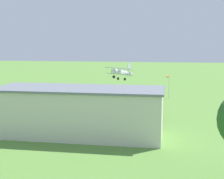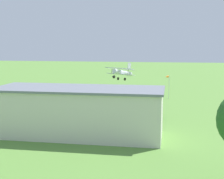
# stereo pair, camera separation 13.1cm
# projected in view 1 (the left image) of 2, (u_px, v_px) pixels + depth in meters

# --- Properties ---
(ground_plane) EXTENTS (400.00, 400.00, 0.00)m
(ground_plane) POSITION_uv_depth(u_px,v_px,m) (117.00, 104.00, 82.15)
(ground_plane) COLOR #568438
(hangar) EXTENTS (27.50, 11.03, 7.78)m
(hangar) POSITION_uv_depth(u_px,v_px,m) (79.00, 111.00, 53.34)
(hangar) COLOR beige
(hangar) RESTS_ON ground_plane
(biplane) EXTENTS (7.22, 7.03, 3.94)m
(biplane) POSITION_uv_depth(u_px,v_px,m) (122.00, 72.00, 73.96)
(biplane) COLOR silver
(car_green) EXTENTS (2.37, 4.12, 1.49)m
(car_green) POSITION_uv_depth(u_px,v_px,m) (156.00, 116.00, 64.75)
(car_green) COLOR #1E6B38
(car_green) RESTS_ON ground_plane
(car_yellow) EXTENTS (2.35, 4.31, 1.76)m
(car_yellow) POSITION_uv_depth(u_px,v_px,m) (28.00, 112.00, 67.51)
(car_yellow) COLOR gold
(car_yellow) RESTS_ON ground_plane
(car_black) EXTENTS (2.15, 4.33, 1.67)m
(car_black) POSITION_uv_depth(u_px,v_px,m) (4.00, 109.00, 70.50)
(car_black) COLOR black
(car_black) RESTS_ON ground_plane
(person_watching_takeoff) EXTENTS (0.38, 0.38, 1.65)m
(person_watching_takeoff) POSITION_uv_depth(u_px,v_px,m) (46.00, 108.00, 72.42)
(person_watching_takeoff) COLOR beige
(person_watching_takeoff) RESTS_ON ground_plane
(person_at_fence_line) EXTENTS (0.49, 0.49, 1.65)m
(person_at_fence_line) POSITION_uv_depth(u_px,v_px,m) (154.00, 110.00, 69.64)
(person_at_fence_line) COLOR navy
(person_at_fence_line) RESTS_ON ground_plane
(person_by_parked_cars) EXTENTS (0.52, 0.52, 1.75)m
(person_by_parked_cars) POSITION_uv_depth(u_px,v_px,m) (116.00, 112.00, 67.39)
(person_by_parked_cars) COLOR beige
(person_by_parked_cars) RESTS_ON ground_plane
(person_crossing_taxiway) EXTENTS (0.50, 0.50, 1.62)m
(person_crossing_taxiway) POSITION_uv_depth(u_px,v_px,m) (122.00, 111.00, 69.20)
(person_crossing_taxiway) COLOR #33723F
(person_crossing_taxiway) RESTS_ON ground_plane
(person_beside_truck) EXTENTS (0.52, 0.52, 1.78)m
(person_beside_truck) POSITION_uv_depth(u_px,v_px,m) (52.00, 108.00, 71.41)
(person_beside_truck) COLOR #B23333
(person_beside_truck) RESTS_ON ground_plane
(windsock) EXTENTS (1.37, 1.42, 6.31)m
(windsock) POSITION_uv_depth(u_px,v_px,m) (167.00, 78.00, 89.30)
(windsock) COLOR silver
(windsock) RESTS_ON ground_plane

